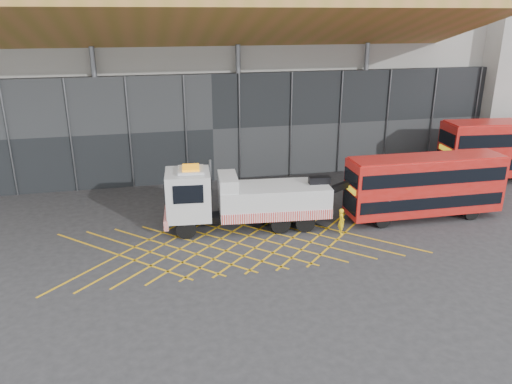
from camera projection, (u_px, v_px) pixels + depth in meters
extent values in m
plane|color=#29292B|center=(209.00, 246.00, 27.42)|extent=(120.00, 120.00, 0.00)
cube|color=gold|center=(119.00, 255.00, 26.40)|extent=(7.16, 7.16, 0.01)
cube|color=gold|center=(119.00, 255.00, 26.40)|extent=(7.16, 7.16, 0.01)
cube|color=gold|center=(150.00, 252.00, 26.74)|extent=(7.16, 7.16, 0.01)
cube|color=gold|center=(150.00, 252.00, 26.74)|extent=(7.16, 7.16, 0.01)
cube|color=gold|center=(180.00, 249.00, 27.08)|extent=(7.16, 7.16, 0.01)
cube|color=gold|center=(180.00, 249.00, 27.08)|extent=(7.16, 7.16, 0.01)
cube|color=gold|center=(209.00, 246.00, 27.42)|extent=(7.16, 7.16, 0.01)
cube|color=gold|center=(209.00, 246.00, 27.42)|extent=(7.16, 7.16, 0.01)
cube|color=gold|center=(238.00, 243.00, 27.76)|extent=(7.16, 7.16, 0.01)
cube|color=gold|center=(238.00, 243.00, 27.76)|extent=(7.16, 7.16, 0.01)
cube|color=gold|center=(265.00, 240.00, 28.10)|extent=(7.16, 7.16, 0.01)
cube|color=gold|center=(265.00, 240.00, 28.10)|extent=(7.16, 7.16, 0.01)
cube|color=gold|center=(293.00, 238.00, 28.45)|extent=(7.16, 7.16, 0.01)
cube|color=gold|center=(293.00, 238.00, 28.45)|extent=(7.16, 7.16, 0.01)
cube|color=gold|center=(319.00, 235.00, 28.79)|extent=(7.16, 7.16, 0.01)
cube|color=gold|center=(319.00, 235.00, 28.79)|extent=(7.16, 7.16, 0.01)
cube|color=gold|center=(345.00, 232.00, 29.13)|extent=(7.16, 7.16, 0.01)
cube|color=gold|center=(345.00, 232.00, 29.13)|extent=(7.16, 7.16, 0.01)
cube|color=gray|center=(198.00, 52.00, 42.25)|extent=(55.00, 14.00, 18.00)
cube|color=black|center=(212.00, 128.00, 37.24)|extent=(55.00, 0.80, 8.00)
cube|color=olive|center=(185.00, 23.00, 30.90)|extent=(40.00, 11.93, 4.07)
cylinder|color=#595B60|center=(99.00, 120.00, 35.01)|extent=(0.36, 0.36, 10.00)
cylinder|color=#595B60|center=(239.00, 114.00, 37.15)|extent=(0.36, 0.36, 10.00)
cylinder|color=#595B60|center=(363.00, 109.00, 39.28)|extent=(0.36, 0.36, 10.00)
cube|color=black|center=(250.00, 216.00, 29.67)|extent=(9.97, 1.95, 0.37)
cube|color=silver|center=(188.00, 194.00, 28.71)|extent=(2.73, 2.83, 2.71)
cube|color=black|center=(165.00, 188.00, 28.39)|extent=(0.26, 2.29, 1.15)
cube|color=red|center=(167.00, 217.00, 29.00)|extent=(0.51, 2.73, 0.57)
cube|color=orange|center=(191.00, 168.00, 28.20)|extent=(1.05, 1.33, 0.13)
cube|color=silver|center=(274.00, 199.00, 29.53)|extent=(6.69, 3.19, 1.67)
cube|color=red|center=(278.00, 217.00, 28.49)|extent=(6.45, 0.66, 0.57)
cube|color=silver|center=(228.00, 182.00, 28.77)|extent=(1.27, 2.59, 0.73)
cube|color=black|center=(319.00, 181.00, 29.54)|extent=(1.30, 0.63, 0.52)
cube|color=black|center=(336.00, 188.00, 29.85)|extent=(2.31, 0.57, 1.13)
cylinder|color=black|center=(186.00, 229.00, 28.22)|extent=(1.18, 0.47, 1.15)
cylinder|color=black|center=(186.00, 214.00, 30.27)|extent=(1.18, 0.47, 1.15)
cylinder|color=black|center=(305.00, 222.00, 29.10)|extent=(1.18, 0.47, 1.15)
cylinder|color=black|center=(297.00, 209.00, 31.15)|extent=(1.18, 0.47, 1.15)
cylinder|color=#595B60|center=(211.00, 178.00, 29.66)|extent=(0.15, 0.15, 2.30)
cube|color=#AD140F|center=(425.00, 185.00, 30.58)|extent=(9.73, 2.41, 3.42)
cube|color=black|center=(423.00, 197.00, 30.85)|extent=(9.35, 2.47, 0.75)
cube|color=black|center=(426.00, 172.00, 30.32)|extent=(9.35, 2.47, 0.84)
cube|color=black|center=(349.00, 202.00, 29.87)|extent=(0.09, 1.98, 1.15)
cube|color=black|center=(351.00, 178.00, 29.36)|extent=(0.09, 1.98, 0.84)
cube|color=yellow|center=(350.00, 189.00, 29.59)|extent=(0.09, 1.57, 0.31)
cube|color=#AD140F|center=(428.00, 157.00, 30.00)|extent=(9.54, 2.23, 0.11)
cylinder|color=black|center=(383.00, 221.00, 29.65)|extent=(0.92, 0.28, 0.92)
cylinder|color=black|center=(369.00, 209.00, 31.44)|extent=(0.92, 0.28, 0.92)
cylinder|color=black|center=(471.00, 213.00, 30.82)|extent=(0.92, 0.28, 0.92)
cylinder|color=black|center=(453.00, 202.00, 32.61)|extent=(0.92, 0.28, 0.92)
cube|color=black|center=(444.00, 162.00, 37.33)|extent=(0.27, 2.28, 1.32)
cube|color=black|center=(447.00, 138.00, 36.74)|extent=(0.27, 2.28, 0.97)
cube|color=yellow|center=(445.00, 149.00, 37.01)|extent=(0.23, 1.81, 0.36)
cylinder|color=black|center=(476.00, 179.00, 36.89)|extent=(1.08, 0.40, 1.06)
cylinder|color=black|center=(460.00, 170.00, 39.03)|extent=(1.08, 0.40, 1.06)
imported|color=yellow|center=(341.00, 221.00, 28.76)|extent=(0.39, 0.58, 1.54)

